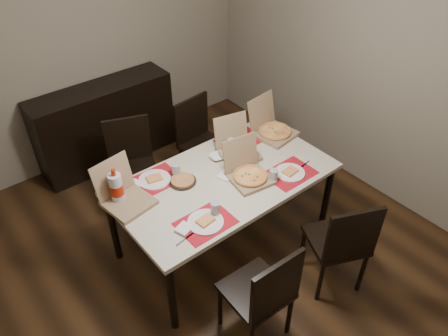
{
  "coord_description": "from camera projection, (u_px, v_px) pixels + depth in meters",
  "views": [
    {
      "loc": [
        -1.53,
        -2.15,
        3.02
      ],
      "look_at": [
        0.2,
        -0.02,
        0.85
      ],
      "focal_mm": 35.0,
      "sensor_mm": 36.0,
      "label": 1
    }
  ],
  "objects": [
    {
      "name": "ground",
      "position": [
        205.0,
        250.0,
        3.95
      ],
      "size": [
        3.8,
        4.0,
        0.02
      ],
      "primitive_type": "cube",
      "color": "#3C2512",
      "rests_on": "ground"
    },
    {
      "name": "room_walls",
      "position": [
        163.0,
        52.0,
        3.13
      ],
      "size": [
        3.84,
        4.02,
        2.62
      ],
      "color": "gray",
      "rests_on": "ground"
    },
    {
      "name": "sideboard",
      "position": [
        106.0,
        124.0,
        4.75
      ],
      "size": [
        1.5,
        0.4,
        0.9
      ],
      "primitive_type": "cube",
      "color": "black",
      "rests_on": "ground"
    },
    {
      "name": "dining_table",
      "position": [
        224.0,
        184.0,
        3.6
      ],
      "size": [
        1.8,
        1.0,
        0.75
      ],
      "color": "beige",
      "rests_on": "ground"
    },
    {
      "name": "chair_near_left",
      "position": [
        263.0,
        293.0,
        2.97
      ],
      "size": [
        0.44,
        0.44,
        0.93
      ],
      "color": "black",
      "rests_on": "ground"
    },
    {
      "name": "chair_near_right",
      "position": [
        341.0,
        242.0,
        3.33
      ],
      "size": [
        0.56,
        0.56,
        0.93
      ],
      "color": "black",
      "rests_on": "ground"
    },
    {
      "name": "chair_far_left",
      "position": [
        132.0,
        162.0,
        4.11
      ],
      "size": [
        0.54,
        0.54,
        0.93
      ],
      "color": "black",
      "rests_on": "ground"
    },
    {
      "name": "chair_far_right",
      "position": [
        200.0,
        139.0,
        4.42
      ],
      "size": [
        0.46,
        0.46,
        0.93
      ],
      "color": "black",
      "rests_on": "ground"
    },
    {
      "name": "setting_near_left",
      "position": [
        206.0,
        220.0,
        3.15
      ],
      "size": [
        0.49,
        0.3,
        0.11
      ],
      "color": "red",
      "rests_on": "dining_table"
    },
    {
      "name": "setting_near_right",
      "position": [
        286.0,
        173.0,
        3.57
      ],
      "size": [
        0.46,
        0.3,
        0.11
      ],
      "color": "red",
      "rests_on": "dining_table"
    },
    {
      "name": "setting_far_left",
      "position": [
        158.0,
        178.0,
        3.52
      ],
      "size": [
        0.45,
        0.3,
        0.11
      ],
      "color": "red",
      "rests_on": "dining_table"
    },
    {
      "name": "setting_far_right",
      "position": [
        238.0,
        141.0,
        3.93
      ],
      "size": [
        0.45,
        0.3,
        0.11
      ],
      "color": "red",
      "rests_on": "dining_table"
    },
    {
      "name": "napkin_loose",
      "position": [
        226.0,
        176.0,
        3.57
      ],
      "size": [
        0.15,
        0.14,
        0.02
      ],
      "primitive_type": "cube",
      "rotation": [
        0.0,
        0.0,
        0.33
      ],
      "color": "white",
      "rests_on": "dining_table"
    },
    {
      "name": "pizza_box_center",
      "position": [
        248.0,
        173.0,
        3.52
      ],
      "size": [
        0.36,
        0.39,
        0.31
      ],
      "color": "#8D7251",
      "rests_on": "dining_table"
    },
    {
      "name": "pizza_box_right",
      "position": [
        272.0,
        129.0,
        4.03
      ],
      "size": [
        0.38,
        0.42,
        0.34
      ],
      "color": "#8D7251",
      "rests_on": "dining_table"
    },
    {
      "name": "pizza_box_left",
      "position": [
        125.0,
        196.0,
        3.29
      ],
      "size": [
        0.37,
        0.41,
        0.33
      ],
      "color": "#8D7251",
      "rests_on": "dining_table"
    },
    {
      "name": "pizza_box_extra",
      "position": [
        237.0,
        148.0,
        3.79
      ],
      "size": [
        0.38,
        0.41,
        0.31
      ],
      "color": "#8D7251",
      "rests_on": "dining_table"
    },
    {
      "name": "faina_plate",
      "position": [
        183.0,
        181.0,
        3.51
      ],
      "size": [
        0.22,
        0.22,
        0.03
      ],
      "color": "black",
      "rests_on": "dining_table"
    },
    {
      "name": "dip_bowl",
      "position": [
        217.0,
        157.0,
        3.75
      ],
      "size": [
        0.14,
        0.14,
        0.03
      ],
      "primitive_type": "imported",
      "rotation": [
        0.0,
        0.0,
        -0.11
      ],
      "color": "white",
      "rests_on": "dining_table"
    },
    {
      "name": "soda_bottle",
      "position": [
        116.0,
        188.0,
        3.26
      ],
      "size": [
        0.1,
        0.1,
        0.31
      ],
      "color": "silver",
      "rests_on": "dining_table"
    }
  ]
}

